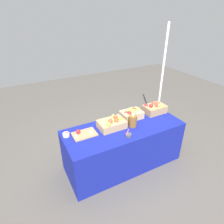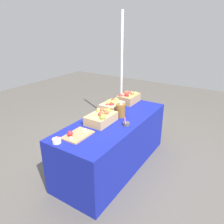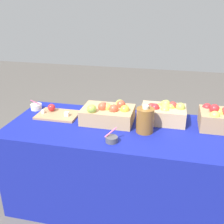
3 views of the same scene
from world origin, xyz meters
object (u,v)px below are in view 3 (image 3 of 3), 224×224
object	(u,v)px
apple_crate_middle	(164,112)
cutting_board_front	(57,114)
cider_jug	(145,120)
sample_bowl_mid	(36,107)
apple_crate_right	(108,113)
sample_bowl_near	(112,139)

from	to	relation	value
apple_crate_middle	cutting_board_front	distance (m)	0.90
apple_crate_middle	cider_jug	distance (m)	0.26
cider_jug	sample_bowl_mid	bearing A→B (deg)	167.57
apple_crate_right	cutting_board_front	size ratio (longest dim) A/B	1.18
apple_crate_right	cutting_board_front	world-z (taller)	apple_crate_right
sample_bowl_near	sample_bowl_mid	world-z (taller)	sample_bowl_mid
apple_crate_right	cider_jug	distance (m)	0.33
apple_crate_middle	sample_bowl_near	distance (m)	0.55
cutting_board_front	sample_bowl_near	size ratio (longest dim) A/B	3.45
cider_jug	sample_bowl_near	bearing A→B (deg)	-134.78
apple_crate_right	sample_bowl_near	bearing A→B (deg)	-72.29
cutting_board_front	sample_bowl_mid	size ratio (longest dim) A/B	3.37
sample_bowl_near	sample_bowl_mid	bearing A→B (deg)	151.77
cutting_board_front	sample_bowl_near	world-z (taller)	sample_bowl_near
apple_crate_middle	cutting_board_front	bearing A→B (deg)	-174.34
apple_crate_right	sample_bowl_mid	bearing A→B (deg)	171.18
apple_crate_middle	cutting_board_front	size ratio (longest dim) A/B	1.02
apple_crate_right	sample_bowl_near	distance (m)	0.34
apple_crate_right	sample_bowl_mid	xyz separation A→B (m)	(-0.70, 0.11, -0.05)
sample_bowl_near	cider_jug	xyz separation A→B (m)	(0.21, 0.21, 0.07)
cutting_board_front	cider_jug	size ratio (longest dim) A/B	1.64
apple_crate_middle	apple_crate_right	bearing A→B (deg)	-165.45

